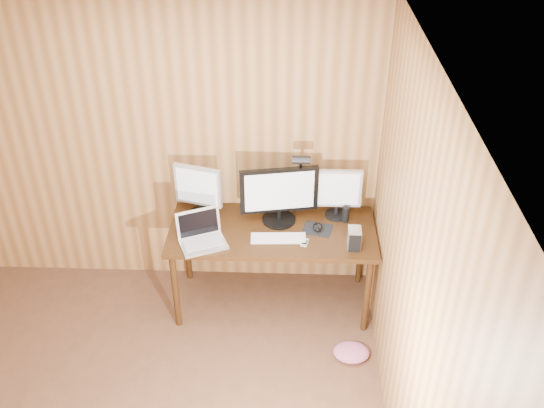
# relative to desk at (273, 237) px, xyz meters

# --- Properties ---
(room_shell) EXTENTS (4.00, 4.00, 4.00)m
(room_shell) POSITION_rel_desk_xyz_m (-0.93, -1.70, 0.62)
(room_shell) COLOR brown
(room_shell) RESTS_ON ground
(desk) EXTENTS (1.60, 0.70, 0.75)m
(desk) POSITION_rel_desk_xyz_m (0.00, 0.00, 0.00)
(desk) COLOR #331C0A
(desk) RESTS_ON floor
(monitor_center) EXTENTS (0.60, 0.26, 0.47)m
(monitor_center) POSITION_rel_desk_xyz_m (0.05, 0.05, 0.37)
(monitor_center) COLOR black
(monitor_center) RESTS_ON desk
(monitor_left) EXTENTS (0.38, 0.18, 0.44)m
(monitor_left) POSITION_rel_desk_xyz_m (-0.59, 0.12, 0.36)
(monitor_left) COLOR black
(monitor_left) RESTS_ON desk
(monitor_right) EXTENTS (0.37, 0.18, 0.42)m
(monitor_right) POSITION_rel_desk_xyz_m (0.50, 0.13, 0.35)
(monitor_right) COLOR black
(monitor_right) RESTS_ON desk
(laptop) EXTENTS (0.41, 0.37, 0.24)m
(laptop) POSITION_rel_desk_xyz_m (-0.53, -0.25, 0.18)
(laptop) COLOR silver
(laptop) RESTS_ON desk
(keyboard) EXTENTS (0.42, 0.14, 0.02)m
(keyboard) POSITION_rel_desk_xyz_m (0.05, -0.19, 0.13)
(keyboard) COLOR silver
(keyboard) RESTS_ON desk
(mousepad) EXTENTS (0.25, 0.22, 0.00)m
(mousepad) POSITION_rel_desk_xyz_m (0.35, -0.06, 0.12)
(mousepad) COLOR black
(mousepad) RESTS_ON desk
(mouse) EXTENTS (0.10, 0.13, 0.04)m
(mouse) POSITION_rel_desk_xyz_m (0.35, -0.06, 0.15)
(mouse) COLOR black
(mouse) RESTS_ON mousepad
(hard_drive) EXTENTS (0.10, 0.14, 0.15)m
(hard_drive) POSITION_rel_desk_xyz_m (0.61, -0.27, 0.20)
(hard_drive) COLOR silver
(hard_drive) RESTS_ON desk
(phone) EXTENTS (0.07, 0.10, 0.01)m
(phone) POSITION_rel_desk_xyz_m (0.25, -0.24, 0.13)
(phone) COLOR silver
(phone) RESTS_ON desk
(speaker) EXTENTS (0.05, 0.05, 0.13)m
(speaker) POSITION_rel_desk_xyz_m (0.57, 0.06, 0.19)
(speaker) COLOR black
(speaker) RESTS_ON desk
(desk_lamp) EXTENTS (0.14, 0.20, 0.60)m
(desk_lamp) POSITION_rel_desk_xyz_m (0.21, 0.15, 0.49)
(desk_lamp) COLOR black
(desk_lamp) RESTS_ON desk
(fabric_pile) EXTENTS (0.31, 0.27, 0.09)m
(fabric_pile) POSITION_rel_desk_xyz_m (0.62, -0.66, -0.58)
(fabric_pile) COLOR #B55776
(fabric_pile) RESTS_ON floor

